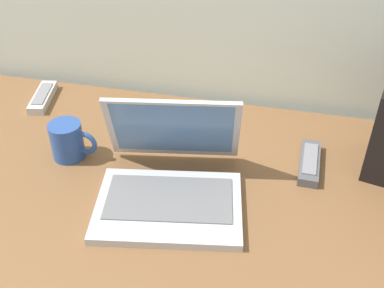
{
  "coord_description": "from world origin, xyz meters",
  "views": [
    {
      "loc": [
        0.15,
        -0.79,
        0.75
      ],
      "look_at": [
        -0.03,
        0.0,
        0.15
      ],
      "focal_mm": 44.24,
      "sensor_mm": 36.0,
      "label": 1
    }
  ],
  "objects_px": {
    "coffee_mug": "(68,140)",
    "remote_control_far": "(43,97)",
    "remote_control_near": "(310,162)",
    "laptop": "(170,179)"
  },
  "relations": [
    {
      "from": "remote_control_near",
      "to": "remote_control_far",
      "type": "xyz_separation_m",
      "value": [
        -0.76,
        0.13,
        0.0
      ]
    },
    {
      "from": "coffee_mug",
      "to": "remote_control_far",
      "type": "relative_size",
      "value": 0.7
    },
    {
      "from": "remote_control_near",
      "to": "remote_control_far",
      "type": "height_order",
      "value": "same"
    },
    {
      "from": "coffee_mug",
      "to": "remote_control_near",
      "type": "xyz_separation_m",
      "value": [
        0.57,
        0.09,
        -0.04
      ]
    },
    {
      "from": "laptop",
      "to": "coffee_mug",
      "type": "bearing_deg",
      "value": 164.4
    },
    {
      "from": "remote_control_far",
      "to": "laptop",
      "type": "bearing_deg",
      "value": -32.92
    },
    {
      "from": "laptop",
      "to": "remote_control_far",
      "type": "height_order",
      "value": "laptop"
    },
    {
      "from": "remote_control_far",
      "to": "coffee_mug",
      "type": "bearing_deg",
      "value": -49.69
    },
    {
      "from": "coffee_mug",
      "to": "remote_control_near",
      "type": "relative_size",
      "value": 0.72
    },
    {
      "from": "remote_control_near",
      "to": "remote_control_far",
      "type": "distance_m",
      "value": 0.78
    }
  ]
}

